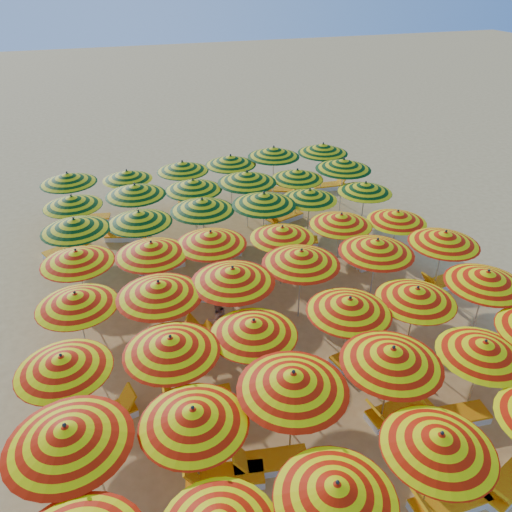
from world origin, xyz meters
name	(u,v)px	position (x,y,z in m)	size (l,w,h in m)	color
ground	(261,305)	(0.00, 0.00, 0.00)	(120.00, 120.00, 0.00)	#DFAE63
umbrella_2	(336,491)	(-1.34, -8.11, 2.05)	(2.54, 2.54, 2.33)	silver
umbrella_3	(440,442)	(0.95, -7.79, 2.06)	(2.49, 2.49, 2.34)	silver
umbrella_6	(67,435)	(-5.68, -5.66, 2.26)	(3.15, 3.15, 2.57)	silver
umbrella_7	(193,416)	(-3.34, -5.79, 2.09)	(2.69, 2.69, 2.37)	silver
umbrella_8	(293,381)	(-1.17, -5.65, 2.25)	(2.81, 2.81, 2.55)	silver
umbrella_9	(392,356)	(1.26, -5.56, 2.19)	(2.54, 2.54, 2.48)	silver
umbrella_10	(484,348)	(3.59, -5.82, 2.00)	(2.65, 2.65, 2.27)	silver
umbrella_12	(63,363)	(-5.82, -3.36, 2.05)	(2.69, 2.69, 2.33)	silver
umbrella_13	(171,345)	(-3.41, -3.60, 2.14)	(2.84, 2.84, 2.44)	silver
umbrella_14	(254,328)	(-1.35, -3.50, 2.06)	(2.70, 2.70, 2.34)	silver
umbrella_15	(349,305)	(1.28, -3.45, 2.11)	(3.00, 3.00, 2.39)	silver
umbrella_16	(417,294)	(3.29, -3.50, 2.05)	(2.59, 2.59, 2.33)	silver
umbrella_17	(487,278)	(5.55, -3.51, 2.14)	(2.73, 2.73, 2.43)	silver
umbrella_18	(76,300)	(-5.50, -0.92, 2.05)	(2.79, 2.79, 2.33)	silver
umbrella_19	(159,289)	(-3.34, -1.33, 2.21)	(3.11, 3.11, 2.51)	silver
umbrella_20	(233,275)	(-1.27, -1.32, 2.24)	(2.71, 2.71, 2.55)	silver
umbrella_21	(301,257)	(0.95, -0.95, 2.21)	(2.85, 2.85, 2.52)	silver
umbrella_22	(377,246)	(3.44, -1.06, 2.20)	(2.87, 2.87, 2.50)	silver
umbrella_23	(445,238)	(5.88, -1.13, 2.13)	(2.73, 2.73, 2.42)	silver
umbrella_24	(77,257)	(-5.45, 1.35, 2.09)	(2.38, 2.38, 2.37)	silver
umbrella_25	(152,249)	(-3.23, 1.04, 2.15)	(2.55, 2.55, 2.44)	silver
umbrella_26	(211,238)	(-1.32, 1.11, 2.16)	(2.91, 2.91, 2.46)	silver
umbrella_27	(282,232)	(1.08, 0.99, 2.04)	(2.65, 2.65, 2.31)	silver
umbrella_28	(341,220)	(3.35, 1.22, 2.06)	(2.74, 2.74, 2.34)	silver
umbrella_29	(397,216)	(5.45, 0.97, 1.98)	(2.30, 2.30, 2.25)	silver
umbrella_30	(75,225)	(-5.48, 3.47, 2.16)	(2.73, 2.73, 2.45)	silver
umbrella_31	(139,217)	(-3.33, 3.44, 2.13)	(3.01, 3.01, 2.41)	silver
umbrella_32	(202,205)	(-1.05, 3.59, 2.20)	(2.83, 2.83, 2.50)	silver
umbrella_33	(264,199)	(1.21, 3.30, 2.24)	(2.61, 2.61, 2.55)	silver
umbrella_34	(310,195)	(3.20, 3.62, 2.01)	(2.84, 2.84, 2.29)	silver
umbrella_35	(365,187)	(5.58, 3.56, 2.03)	(2.67, 2.67, 2.31)	silver
umbrella_36	(72,201)	(-5.57, 5.74, 2.05)	(2.63, 2.63, 2.33)	silver
umbrella_37	(135,190)	(-3.22, 5.79, 2.18)	(2.56, 2.56, 2.47)	silver
umbrella_38	(193,185)	(-0.96, 5.65, 2.15)	(2.79, 2.79, 2.44)	silver
umbrella_39	(247,177)	(1.24, 5.53, 2.25)	(2.55, 2.55, 2.56)	silver
umbrella_40	(297,174)	(3.49, 5.63, 2.06)	(2.79, 2.79, 2.34)	silver
umbrella_41	(344,164)	(5.65, 5.67, 2.26)	(2.63, 2.63, 2.56)	silver
umbrella_42	(68,178)	(-5.71, 7.96, 2.14)	(2.44, 2.44, 2.43)	silver
umbrella_43	(127,175)	(-3.34, 8.02, 1.96)	(2.17, 2.17, 2.23)	silver
umbrella_44	(182,166)	(-0.96, 7.92, 2.11)	(2.98, 2.98, 2.40)	silver
umbrella_45	(231,160)	(1.22, 7.97, 2.13)	(2.88, 2.88, 2.43)	silver
umbrella_46	(274,152)	(3.32, 8.13, 2.25)	(2.80, 2.80, 2.55)	silver
umbrella_47	(323,148)	(5.74, 7.98, 2.21)	(3.00, 3.00, 2.51)	silver
lounger_3	(448,503)	(1.45, -7.95, 0.15)	(1.74, 0.59, 0.69)	white
lounger_4	(509,484)	(2.97, -7.98, 0.15)	(1.83, 1.13, 0.69)	white
lounger_6	(223,477)	(-2.84, -5.92, 0.15)	(1.82, 0.94, 0.69)	white
lounger_7	(268,462)	(-1.77, -5.88, 0.15)	(1.80, 0.84, 0.69)	white
lounger_8	(397,412)	(1.76, -5.50, 0.15)	(1.79, 0.77, 0.69)	white
lounger_9	(453,417)	(2.99, -6.06, 0.15)	(1.78, 0.76, 0.69)	white
lounger_10	(103,417)	(-5.22, -3.43, 0.15)	(1.82, 0.98, 0.69)	white
lounger_11	(197,400)	(-2.91, -3.58, 0.15)	(1.77, 0.69, 0.69)	white
lounger_12	(360,355)	(1.88, -3.34, 0.15)	(1.82, 0.93, 0.69)	white
lounger_13	(391,357)	(2.69, -3.69, 0.15)	(1.80, 0.83, 0.69)	white
lounger_14	(187,347)	(-2.75, -1.48, 0.15)	(1.81, 0.89, 0.69)	white
lounger_15	(214,334)	(-1.87, -1.16, 0.15)	(1.82, 1.24, 0.69)	white
lounger_16	(442,283)	(6.38, -0.93, 0.15)	(1.80, 0.85, 0.69)	white
lounger_17	(200,294)	(-1.83, 1.03, 0.15)	(1.82, 1.17, 0.69)	white
lounger_18	(374,260)	(4.85, 1.16, 0.15)	(1.81, 0.91, 0.69)	white
lounger_19	(162,264)	(-2.74, 3.35, 0.15)	(1.78, 0.74, 0.69)	white
lounger_20	(218,251)	(-0.55, 3.60, 0.15)	(1.79, 0.80, 0.69)	white
lounger_21	(295,241)	(2.60, 3.45, 0.15)	(1.83, 1.12, 0.69)	white
lounger_22	(68,249)	(-6.08, 5.55, 0.15)	(1.82, 1.26, 0.69)	white
lounger_23	(126,236)	(-3.81, 5.98, 0.15)	(1.83, 1.07, 0.69)	white
lounger_24	(284,218)	(2.89, 5.54, 0.15)	(1.83, 1.12, 0.69)	white
lounger_25	(89,219)	(-5.20, 8.06, 0.15)	(1.81, 0.87, 0.69)	white
lounger_26	(196,204)	(-0.46, 8.09, 0.15)	(1.78, 0.74, 0.69)	white
lounger_27	(283,191)	(3.92, 8.32, 0.15)	(1.82, 1.24, 0.69)	white
lounger_28	(329,186)	(6.33, 8.18, 0.15)	(1.76, 0.67, 0.69)	white
beachgoer_b	(217,318)	(-1.73, -1.11, 0.67)	(0.65, 0.51, 1.35)	tan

